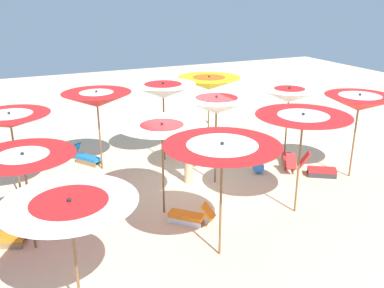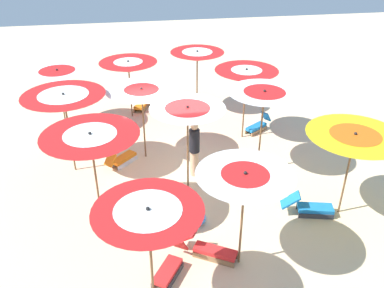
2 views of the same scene
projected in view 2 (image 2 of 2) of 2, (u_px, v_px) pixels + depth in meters
The scene contains 21 objects.
ground at pixel (172, 172), 12.18m from camera, with size 38.59×38.59×0.04m, color beige.
beach_umbrella_0 at pixel (197, 56), 14.88m from camera, with size 1.95×1.95×2.37m.
beach_umbrella_1 at pixel (128, 67), 14.53m from camera, with size 2.06×2.06×2.17m.
beach_umbrella_2 at pixel (58, 75), 13.74m from camera, with size 2.13×2.13×2.17m.
beach_umbrella_3 at pixel (246, 76), 12.98m from camera, with size 2.01×2.01×2.45m.
beach_umbrella_4 at pixel (142, 95), 11.90m from camera, with size 2.10×2.10×2.32m.
beach_umbrella_5 at pixel (64, 100), 11.16m from camera, with size 2.27×2.27×2.47m.
beach_umbrella_6 at pixel (264, 99), 11.19m from camera, with size 2.01×2.01×2.54m.
beach_umbrella_7 at pixel (188, 115), 10.29m from camera, with size 1.92×1.92×2.53m.
beach_umbrella_8 at pixel (91, 141), 9.07m from camera, with size 2.20×2.20×2.52m.
beach_umbrella_9 at pixel (354, 143), 9.54m from camera, with size 2.25×2.25×2.31m.
beach_umbrella_10 at pixel (245, 183), 8.00m from camera, with size 1.95×1.95×2.38m.
beach_umbrella_11 at pixel (148, 220), 6.88m from camera, with size 1.90×1.90×2.48m.
lounger_0 at pixel (210, 249), 9.08m from camera, with size 1.36×0.97×0.58m.
lounger_1 at pixel (258, 126), 14.33m from camera, with size 1.06×0.86×0.60m.
lounger_2 at pixel (170, 266), 8.63m from camera, with size 0.90×1.13×0.72m.
lounger_3 at pixel (143, 103), 16.02m from camera, with size 0.82×1.27×0.60m.
lounger_4 at pixel (122, 159), 12.42m from camera, with size 1.00×1.01×0.57m.
lounger_5 at pixel (310, 207), 10.37m from camera, with size 1.37×0.67×0.60m.
beachgoer_0 at pixel (194, 148), 11.61m from camera, with size 0.30×0.30×1.68m.
beach_ball at pixel (199, 218), 10.05m from camera, with size 0.35×0.35×0.35m, color #337FE5.
Camera 2 is at (-1.08, -10.15, 6.71)m, focal length 38.45 mm.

